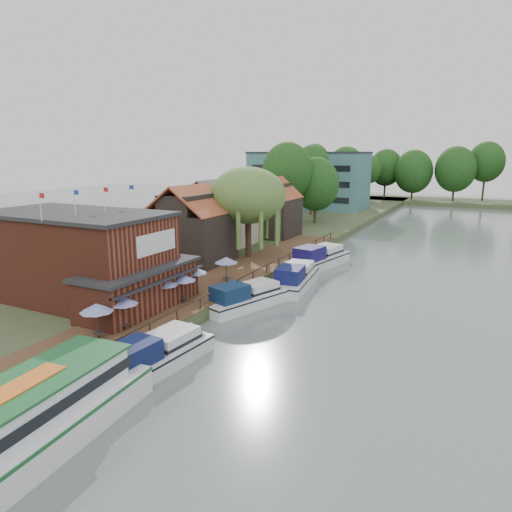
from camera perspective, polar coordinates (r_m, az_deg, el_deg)
The scene contains 28 objects.
ground at distance 32.87m, azimuth -0.02°, elevation -10.29°, with size 260.00×260.00×0.00m, color #566361.
land_bank at distance 76.81m, azimuth -8.36°, elevation 3.30°, with size 50.00×140.00×1.00m, color #384728.
quay_deck at distance 44.46m, azimuth -3.47°, elevation -2.71°, with size 6.00×50.00×0.10m, color #47301E.
quay_rail at distance 43.52m, azimuth -0.06°, elevation -2.40°, with size 0.20×49.00×1.00m, color black, non-canonical shape.
pub at distance 38.80m, azimuth -19.54°, elevation -0.23°, with size 20.00×11.00×7.30m, color maroon, non-canonical shape.
hotel_block at distance 103.52m, azimuth 6.57°, elevation 9.45°, with size 25.40×12.40×12.30m, color #38666B, non-canonical shape.
cottage_a at distance 50.58m, azimuth -8.15°, elevation 3.93°, with size 8.60×7.60×8.50m, color black, non-canonical shape.
cottage_b at distance 60.50m, azimuth -5.10°, elevation 5.43°, with size 9.60×8.60×8.50m, color beige, non-canonical shape.
cottage_c at distance 66.51m, azimuth 1.95°, elevation 6.13°, with size 7.60×7.60×8.50m, color black, non-canonical shape.
willow at distance 52.38m, azimuth -0.98°, elevation 5.42°, with size 8.60×8.60×10.43m, color #476B2D, non-canonical shape.
umbrella_0 at distance 31.35m, azimuth -19.20°, elevation -7.70°, with size 2.17×2.17×2.38m, color navy, non-canonical shape.
umbrella_1 at distance 32.31m, azimuth -16.18°, elevation -6.87°, with size 2.03×2.03×2.38m, color #231C9A, non-canonical shape.
umbrella_2 at distance 36.04m, azimuth -11.33°, elevation -4.58°, with size 2.14×2.14×2.38m, color #1B3B94, non-canonical shape.
umbrella_3 at distance 37.08m, azimuth -9.15°, elevation -4.00°, with size 2.20×2.20×2.38m, color #1C2D9B, non-canonical shape.
umbrella_4 at distance 39.25m, azimuth -7.82°, elevation -3.02°, with size 2.38×2.38×2.38m, color #1B3D95, non-canonical shape.
umbrella_5 at distance 42.55m, azimuth -3.74°, elevation -1.69°, with size 2.22×2.22×2.38m, color navy, non-canonical shape.
cruiser_0 at distance 28.84m, azimuth -12.45°, elevation -11.49°, with size 3.11×9.63×2.32m, color silver, non-canonical shape.
cruiser_1 at distance 38.82m, azimuth -1.26°, elevation -4.82°, with size 3.09×9.56×2.30m, color silver, non-canonical shape.
cruiser_2 at distance 44.71m, azimuth 4.91°, elevation -2.38°, with size 3.31×10.24×2.49m, color silver, non-canonical shape.
cruiser_3 at distance 53.12m, azimuth 7.86°, elevation 0.07°, with size 3.53×10.89×2.68m, color silver, non-canonical shape.
tour_boat at distance 22.64m, azimuth -28.86°, elevation -18.59°, with size 4.25×15.13×3.31m, color silver, non-canonical shape.
swan at distance 27.70m, azimuth -18.83°, elevation -15.11°, with size 0.44×0.44×0.44m, color white.
bank_tree_0 at distance 77.00m, azimuth 3.92°, elevation 8.96°, with size 8.42×8.42×13.75m, color #143811, non-canonical shape.
bank_tree_1 at distance 79.99m, azimuth 7.44°, elevation 8.14°, with size 8.01×8.01×11.31m, color #143811, non-canonical shape.
bank_tree_2 at distance 90.85m, azimuth 6.97°, elevation 9.39°, with size 6.63×6.63×13.56m, color #143811, non-canonical shape.
bank_tree_3 at distance 110.49m, azimuth 10.37°, elevation 9.38°, with size 6.79×6.79×11.76m, color #143811, non-canonical shape.
bank_tree_4 at distance 118.99m, azimuth 10.99°, elevation 10.02°, with size 7.79×7.79×13.61m, color #143811, non-canonical shape.
bank_tree_5 at distance 123.51m, azimuth 13.90°, elevation 9.49°, with size 6.35×6.35×11.54m, color #143811, non-canonical shape.
Camera 1 is at (13.57, -27.05, 12.81)m, focal length 32.00 mm.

